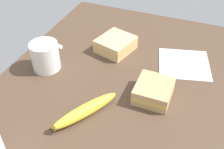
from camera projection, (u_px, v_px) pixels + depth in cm
name	position (u px, v px, depth cm)	size (l,w,h in cm)	color
tabletop	(112.00, 85.00, 80.16)	(90.00, 64.00, 2.00)	#4C3828
coffee_mug_black	(45.00, 56.00, 82.18)	(10.52, 8.26, 8.56)	white
sandwich_main	(154.00, 91.00, 73.59)	(10.39, 9.36, 4.40)	tan
sandwich_side	(116.00, 44.00, 90.89)	(13.41, 12.65, 4.40)	#DBB77A
banana	(85.00, 111.00, 68.93)	(18.15, 12.24, 3.22)	yellow
paper_napkin	(184.00, 64.00, 86.04)	(15.21, 15.21, 0.30)	white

